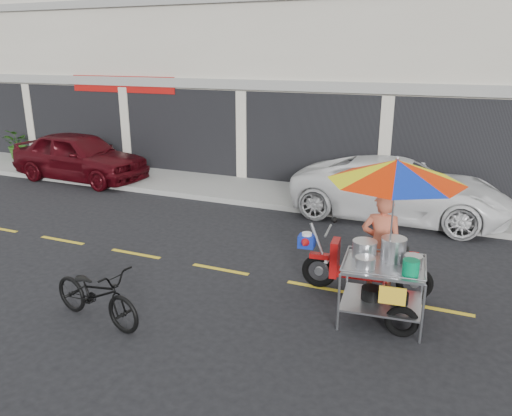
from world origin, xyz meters
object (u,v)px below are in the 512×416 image
at_px(maroon_sedan, 80,156).
at_px(food_vendor_rig, 387,214).
at_px(white_pickup, 400,189).
at_px(near_bicycle, 96,294).

relative_size(maroon_sedan, food_vendor_rig, 1.69).
bearing_deg(white_pickup, maroon_sedan, 91.60).
bearing_deg(white_pickup, near_bicycle, 154.32).
distance_m(maroon_sedan, food_vendor_rig, 11.74).
xyz_separation_m(white_pickup, near_bicycle, (-3.60, -7.20, -0.27)).
bearing_deg(white_pickup, food_vendor_rig, -174.47).
xyz_separation_m(near_bicycle, food_vendor_rig, (4.01, 2.14, 1.18)).
bearing_deg(food_vendor_rig, near_bicycle, -157.68).
xyz_separation_m(maroon_sedan, near_bicycle, (6.60, -7.07, -0.32)).
height_order(maroon_sedan, near_bicycle, maroon_sedan).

